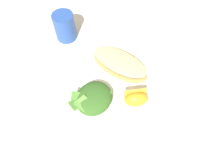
% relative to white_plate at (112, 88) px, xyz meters
% --- Properties ---
extents(ground, '(3.00, 3.00, 0.00)m').
position_rel_white_plate_xyz_m(ground, '(0.00, 0.00, -0.01)').
color(ground, beige).
extents(white_plate, '(0.28, 0.28, 0.02)m').
position_rel_white_plate_xyz_m(white_plate, '(0.00, 0.00, 0.00)').
color(white_plate, white).
rests_on(white_plate, ground).
extents(cheesy_pizza_bread, '(0.11, 0.18, 0.04)m').
position_rel_white_plate_xyz_m(cheesy_pizza_bread, '(0.06, 0.01, 0.03)').
color(cheesy_pizza_bread, tan).
rests_on(cheesy_pizza_bread, white_plate).
extents(green_salad_pile, '(0.11, 0.10, 0.04)m').
position_rel_white_plate_xyz_m(green_salad_pile, '(-0.06, 0.02, 0.03)').
color(green_salad_pile, '#336023').
rests_on(green_salad_pile, white_plate).
extents(orange_wedge_front, '(0.06, 0.07, 0.04)m').
position_rel_white_plate_xyz_m(orange_wedge_front, '(-0.02, -0.08, 0.03)').
color(orange_wedge_front, orange).
rests_on(orange_wedge_front, white_plate).
extents(drinking_blue_cup, '(0.07, 0.07, 0.09)m').
position_rel_white_plate_xyz_m(drinking_blue_cup, '(0.12, 0.22, 0.04)').
color(drinking_blue_cup, '#284CA3').
rests_on(drinking_blue_cup, ground).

